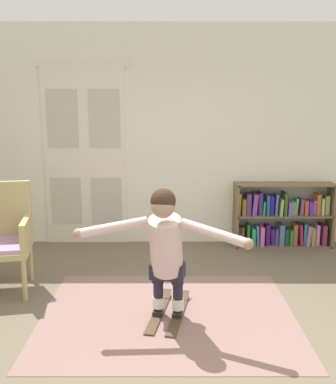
% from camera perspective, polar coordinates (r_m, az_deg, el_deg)
% --- Properties ---
extents(ground_plane, '(7.20, 7.20, 0.00)m').
position_cam_1_polar(ground_plane, '(3.89, 0.30, -18.04)').
color(ground_plane, '#6D5F4C').
extents(back_wall, '(6.00, 0.10, 2.90)m').
position_cam_1_polar(back_wall, '(6.00, 0.09, 7.09)').
color(back_wall, silver).
rests_on(back_wall, ground).
extents(double_door, '(1.22, 0.05, 2.45)m').
position_cam_1_polar(double_door, '(6.07, -10.78, 4.84)').
color(double_door, silver).
rests_on(double_door, ground).
extents(rug, '(2.30, 1.84, 0.01)m').
position_cam_1_polar(rug, '(4.22, -0.20, -15.47)').
color(rug, '#8E6B64').
rests_on(rug, ground).
extents(bookshelf, '(1.31, 0.30, 0.85)m').
position_cam_1_polar(bookshelf, '(6.16, 14.10, -3.25)').
color(bookshelf, brown).
rests_on(bookshelf, ground).
extents(skis_pair, '(0.42, 0.84, 0.07)m').
position_cam_1_polar(skis_pair, '(4.24, -0.12, -15.06)').
color(skis_pair, '#4D3826').
rests_on(skis_pair, rug).
extents(person_skier, '(1.47, 0.65, 1.15)m').
position_cam_1_polar(person_skier, '(3.83, -0.54, -6.65)').
color(person_skier, white).
rests_on(person_skier, skis_pair).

